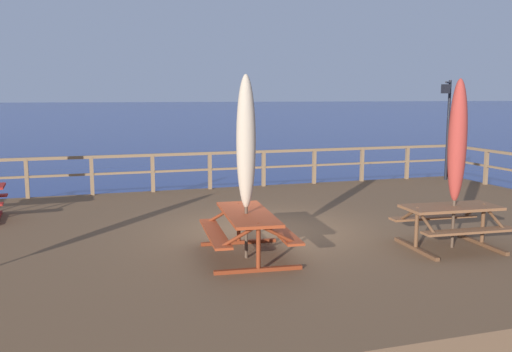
# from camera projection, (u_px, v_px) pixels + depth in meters

# --- Properties ---
(ground_plane) EXTENTS (600.00, 600.00, 0.00)m
(ground_plane) POSITION_uv_depth(u_px,v_px,m) (268.00, 262.00, 11.32)
(ground_plane) COLOR navy
(wooden_deck) EXTENTS (16.84, 10.83, 0.67)m
(wooden_deck) POSITION_uv_depth(u_px,v_px,m) (268.00, 246.00, 11.28)
(wooden_deck) COLOR brown
(wooden_deck) RESTS_ON ground
(railing_waterside_far) EXTENTS (16.64, 0.10, 1.09)m
(railing_waterside_far) POSITION_uv_depth(u_px,v_px,m) (210.00, 164.00, 16.08)
(railing_waterside_far) COLOR brown
(railing_waterside_far) RESTS_ON wooden_deck
(picnic_table_mid_centre) EXTENTS (1.58, 2.16, 0.78)m
(picnic_table_mid_centre) POSITION_uv_depth(u_px,v_px,m) (248.00, 224.00, 9.30)
(picnic_table_mid_centre) COLOR #993819
(picnic_table_mid_centre) RESTS_ON wooden_deck
(picnic_table_mid_left) EXTENTS (1.78, 1.50, 0.78)m
(picnic_table_mid_left) POSITION_uv_depth(u_px,v_px,m) (451.00, 218.00, 9.85)
(picnic_table_mid_left) COLOR brown
(picnic_table_mid_left) RESTS_ON wooden_deck
(patio_umbrella_tall_front) EXTENTS (0.32, 0.32, 3.05)m
(patio_umbrella_tall_front) POSITION_uv_depth(u_px,v_px,m) (246.00, 143.00, 9.02)
(patio_umbrella_tall_front) COLOR #4C3828
(patio_umbrella_tall_front) RESTS_ON wooden_deck
(patio_umbrella_tall_back_left) EXTENTS (0.32, 0.32, 3.00)m
(patio_umbrella_tall_back_left) POSITION_uv_depth(u_px,v_px,m) (457.00, 142.00, 9.67)
(patio_umbrella_tall_back_left) COLOR #4C3828
(patio_umbrella_tall_back_left) RESTS_ON wooden_deck
(lamp_post_hooked) EXTENTS (0.57, 0.50, 3.20)m
(lamp_post_hooked) POSITION_uv_depth(u_px,v_px,m) (447.00, 115.00, 17.52)
(lamp_post_hooked) COLOR black
(lamp_post_hooked) RESTS_ON wooden_deck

